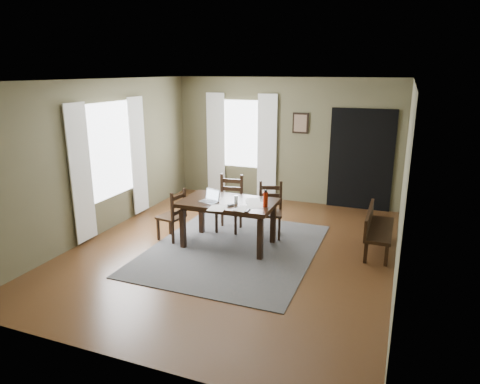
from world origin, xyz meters
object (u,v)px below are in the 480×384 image
at_px(dining_table, 228,207).
at_px(chair_back_right, 270,211).
at_px(laptop, 210,199).
at_px(chair_back_left, 230,204).
at_px(bench, 376,226).
at_px(water_bottle, 265,199).
at_px(chair_end, 173,216).

bearing_deg(dining_table, chair_back_right, 51.21).
bearing_deg(laptop, chair_back_left, 107.08).
relative_size(dining_table, bench, 1.25).
bearing_deg(water_bottle, chair_end, -177.96).
distance_m(dining_table, chair_end, 1.01).
relative_size(laptop, water_bottle, 1.25).
height_order(chair_end, bench, chair_end).
height_order(chair_end, chair_back_right, chair_back_right).
bearing_deg(laptop, bench, 33.78).
relative_size(chair_end, chair_back_right, 0.94).
bearing_deg(chair_back_right, bench, -15.22).
xyz_separation_m(bench, laptop, (-2.55, -0.79, 0.41)).
bearing_deg(water_bottle, chair_back_right, 100.93).
distance_m(chair_end, water_bottle, 1.70).
bearing_deg(laptop, chair_back_right, 62.47).
relative_size(chair_back_right, laptop, 2.79).
relative_size(dining_table, water_bottle, 5.66).
relative_size(bench, laptop, 3.62).
bearing_deg(dining_table, chair_back_left, 110.33).
height_order(dining_table, chair_back_left, chair_back_left).
distance_m(dining_table, chair_back_left, 0.76).
distance_m(chair_end, chair_back_right, 1.68).
xyz_separation_m(dining_table, water_bottle, (0.65, -0.07, 0.22)).
bearing_deg(bench, chair_back_left, 89.30).
bearing_deg(dining_table, bench, 15.06).
bearing_deg(chair_back_left, dining_table, -75.19).
height_order(dining_table, chair_back_right, chair_back_right).
bearing_deg(chair_end, water_bottle, 101.09).
bearing_deg(water_bottle, chair_back_left, 140.78).
bearing_deg(water_bottle, bench, 23.68).
xyz_separation_m(chair_back_left, laptop, (0.01, -0.82, 0.34)).
relative_size(chair_end, chair_back_left, 0.89).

